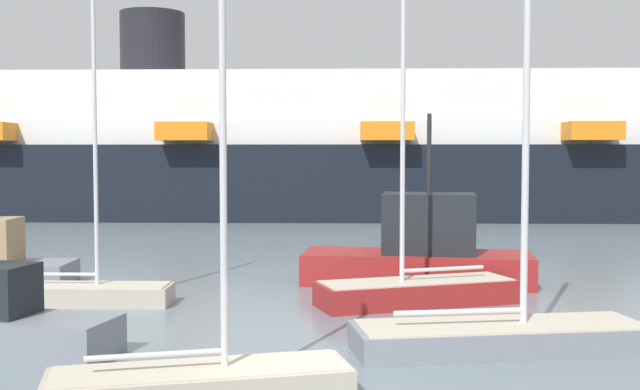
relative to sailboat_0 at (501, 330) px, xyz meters
The scene contains 7 objects.
sailboat_0 is the anchor object (origin of this frame).
sailboat_3 7.57m from the sailboat_0, 151.58° to the right, with size 6.21×3.23×8.77m.
sailboat_4 5.84m from the sailboat_0, 104.90° to the left, with size 6.62×3.91×9.66m.
sailboat_5 13.18m from the sailboat_0, 156.11° to the left, with size 5.56×1.45×10.77m.
fishing_boat_1 11.96m from the sailboat_0, behind, with size 5.64×2.89×4.03m.
fishing_boat_3 9.76m from the sailboat_0, 95.52° to the left, with size 8.63×3.94×6.25m.
cruise_ship 41.43m from the sailboat_0, 91.37° to the left, with size 99.24×15.64×15.78m.
Camera 1 is at (0.70, -14.91, 4.76)m, focal length 42.87 mm.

